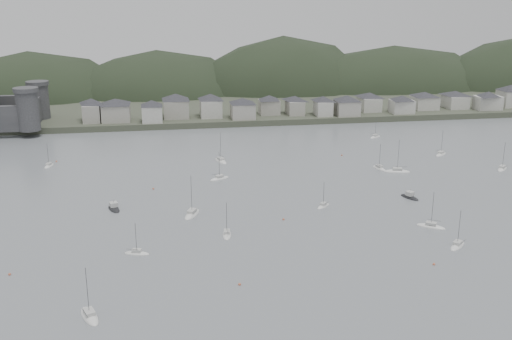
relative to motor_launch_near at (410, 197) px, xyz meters
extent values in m
plane|color=slate|center=(-47.88, -55.07, -0.29)|extent=(900.00, 900.00, 0.00)
cube|color=#383D2D|center=(-47.88, 239.93, 1.21)|extent=(900.00, 250.00, 3.00)
ellipsoid|color=black|center=(-158.75, 216.87, -10.44)|extent=(138.98, 92.48, 81.13)
ellipsoid|color=black|center=(-80.17, 217.79, -10.26)|extent=(132.08, 90.41, 79.74)
ellipsoid|color=black|center=(2.77, 217.86, -12.97)|extent=(133.88, 88.37, 101.41)
ellipsoid|color=black|center=(78.07, 212.84, -10.61)|extent=(165.81, 81.78, 82.55)
cylinder|color=#353538|center=(-139.88, 110.93, 11.71)|extent=(10.00, 10.00, 18.00)
cylinder|color=#353538|center=(-139.88, 138.93, 11.21)|extent=(10.00, 10.00, 17.00)
cube|color=#353538|center=(-139.88, 124.93, 8.71)|extent=(3.50, 30.00, 12.00)
cube|color=#98978B|center=(-112.88, 126.89, 7.00)|extent=(8.34, 12.91, 8.59)
pyramid|color=#25252A|center=(-112.88, 126.89, 12.80)|extent=(15.78, 15.78, 3.01)
cube|color=#98978B|center=(-101.20, 126.25, 6.88)|extent=(13.68, 13.35, 8.36)
pyramid|color=#25252A|center=(-101.20, 126.25, 12.53)|extent=(20.07, 20.07, 2.93)
cube|color=#ADACA2|center=(-83.45, 120.95, 6.74)|extent=(9.78, 10.20, 8.08)
pyramid|color=#25252A|center=(-83.45, 120.95, 12.20)|extent=(14.83, 14.83, 2.83)
cube|color=#98978B|center=(-71.39, 130.57, 7.25)|extent=(12.59, 13.33, 9.09)
pyramid|color=#25252A|center=(-71.39, 130.57, 13.39)|extent=(19.24, 19.24, 3.18)
cube|color=#ADACA2|center=(-53.62, 129.03, 7.14)|extent=(10.74, 12.17, 8.87)
pyramid|color=#25252A|center=(-53.62, 129.03, 13.12)|extent=(17.01, 17.01, 3.10)
cube|color=#98978B|center=(-37.95, 122.46, 6.55)|extent=(11.63, 12.09, 7.69)
pyramid|color=#25252A|center=(-37.95, 122.46, 11.74)|extent=(17.61, 17.61, 2.69)
cube|color=#98978B|center=(-22.62, 131.12, 6.42)|extent=(10.37, 9.35, 7.44)
pyramid|color=#25252A|center=(-22.62, 131.12, 11.45)|extent=(14.65, 14.65, 2.60)
cube|color=#98978B|center=(-9.25, 128.72, 6.32)|extent=(8.24, 12.20, 7.22)
pyramid|color=#25252A|center=(-9.25, 128.72, 11.19)|extent=(15.17, 15.17, 2.53)
cube|color=#ADACA2|center=(4.62, 123.48, 6.44)|extent=(8.06, 10.91, 7.46)
pyramid|color=#25252A|center=(4.62, 123.48, 11.47)|extent=(14.08, 14.08, 2.61)
cube|color=#98978B|center=(16.94, 121.99, 6.54)|extent=(11.73, 11.78, 7.66)
pyramid|color=#25252A|center=(16.94, 121.99, 11.71)|extent=(17.46, 17.46, 2.68)
cube|color=#ADACA2|center=(32.76, 131.84, 6.37)|extent=(10.19, 13.02, 7.33)
pyramid|color=#25252A|center=(32.76, 131.84, 11.32)|extent=(17.23, 17.23, 2.57)
cube|color=#ADACA2|center=(47.67, 122.99, 6.14)|extent=(11.70, 9.81, 6.88)
pyramid|color=#25252A|center=(47.67, 122.99, 10.78)|extent=(15.97, 15.97, 2.41)
cube|color=#ADACA2|center=(64.52, 131.84, 6.20)|extent=(12.83, 12.48, 7.00)
pyramid|color=#25252A|center=(64.52, 131.84, 10.93)|extent=(18.79, 18.79, 2.45)
cube|color=#ADACA2|center=(82.85, 132.35, 6.19)|extent=(11.07, 13.50, 6.97)
pyramid|color=#25252A|center=(82.85, 132.35, 10.89)|extent=(18.25, 18.25, 2.44)
cube|color=#ADACA2|center=(98.14, 124.65, 6.37)|extent=(13.75, 9.12, 7.34)
pyramid|color=#25252A|center=(98.14, 124.65, 11.33)|extent=(16.97, 16.97, 2.57)
cube|color=#ADACA2|center=(115.05, 130.88, 7.23)|extent=(11.37, 11.57, 9.05)
pyramid|color=#25252A|center=(115.05, 130.88, 13.34)|extent=(17.03, 17.03, 3.17)
ellipsoid|color=silver|center=(18.84, 83.45, -0.24)|extent=(7.15, 6.00, 1.43)
cube|color=#B8B9B4|center=(18.84, 83.45, 0.77)|extent=(2.95, 2.73, 0.70)
cylinder|color=#3F3F42|center=(18.84, 83.45, 4.37)|extent=(0.12, 0.12, 8.93)
cylinder|color=#3F3F42|center=(17.79, 84.20, 1.32)|extent=(2.68, 1.94, 0.10)
ellipsoid|color=silver|center=(-4.30, -25.19, -0.24)|extent=(8.28, 7.08, 1.66)
cube|color=#B8B9B4|center=(-4.30, -25.19, 0.89)|extent=(3.43, 3.20, 0.70)
cylinder|color=#3F3F42|center=(-4.30, -25.19, 5.10)|extent=(0.12, 0.12, 10.40)
cylinder|color=#3F3F42|center=(-3.09, -24.31, 1.44)|extent=(3.07, 2.30, 0.10)
ellipsoid|color=silver|center=(-3.32, -39.01, -0.24)|extent=(7.51, 7.31, 1.59)
cube|color=#B8B9B4|center=(-3.32, -39.01, 0.85)|extent=(3.22, 3.18, 0.70)
cylinder|color=#3F3F42|center=(-3.32, -39.01, 4.87)|extent=(0.12, 0.12, 9.93)
cylinder|color=#3F3F42|center=(-2.28, -39.99, 1.40)|extent=(2.66, 2.53, 0.10)
ellipsoid|color=silver|center=(-96.10, -60.25, -0.24)|extent=(5.86, 9.26, 1.77)
cube|color=#B8B9B4|center=(-96.10, -60.25, 0.94)|extent=(2.94, 3.59, 0.70)
cylinder|color=#3F3F42|center=(-96.10, -60.25, 5.43)|extent=(0.12, 0.12, 11.05)
cylinder|color=#3F3F42|center=(-96.68, -61.73, 1.49)|extent=(1.54, 3.74, 0.10)
ellipsoid|color=silver|center=(-71.48, -4.06, -0.24)|extent=(6.78, 10.24, 1.96)
cube|color=#B8B9B4|center=(-71.48, -4.06, 1.04)|extent=(3.34, 4.01, 0.70)
cylinder|color=#3F3F42|center=(-71.48, -4.06, 6.03)|extent=(0.12, 0.12, 12.25)
cylinder|color=#3F3F42|center=(-70.78, -5.68, 1.59)|extent=(1.85, 4.08, 0.10)
ellipsoid|color=silver|center=(-59.50, 30.62, -0.24)|extent=(8.29, 6.12, 1.61)
cube|color=#B8B9B4|center=(-59.50, 30.62, 0.86)|extent=(3.32, 2.91, 0.70)
cylinder|color=#3F3F42|center=(-59.50, 30.62, 4.93)|extent=(0.12, 0.12, 10.06)
cylinder|color=#3F3F42|center=(-60.77, 31.31, 1.41)|extent=(3.22, 1.83, 0.10)
ellipsoid|color=silver|center=(-62.90, -21.55, -0.24)|extent=(3.31, 7.74, 1.50)
cube|color=#B8B9B4|center=(-62.90, -21.55, 0.81)|extent=(1.96, 2.81, 0.70)
cylinder|color=#3F3F42|center=(-62.90, -21.55, 4.60)|extent=(0.12, 0.12, 9.38)
cylinder|color=#3F3F42|center=(-62.73, -22.89, 1.36)|extent=(0.52, 3.36, 0.10)
ellipsoid|color=silver|center=(-123.10, 57.81, -0.24)|extent=(3.92, 7.46, 1.42)
cube|color=#B8B9B4|center=(-123.10, 57.81, 0.77)|extent=(2.12, 2.80, 0.70)
cylinder|color=#3F3F42|center=(-123.10, 57.81, 4.36)|extent=(0.12, 0.12, 8.91)
cylinder|color=#3F3F42|center=(-123.41, 59.05, 1.32)|extent=(0.86, 3.14, 0.10)
ellipsoid|color=silver|center=(7.31, 28.54, -0.24)|extent=(10.20, 5.50, 1.94)
cube|color=#B8B9B4|center=(7.31, 28.54, 1.03)|extent=(3.84, 2.94, 0.70)
cylinder|color=#3F3F42|center=(7.31, 28.54, 5.98)|extent=(0.12, 0.12, 12.16)
cylinder|color=#3F3F42|center=(9.00, 28.99, 1.58)|extent=(4.26, 1.22, 0.10)
ellipsoid|color=silver|center=(2.17, 33.82, -0.24)|extent=(4.36, 8.03, 1.53)
cube|color=#B8B9B4|center=(2.17, 33.82, 0.82)|extent=(2.32, 3.03, 0.70)
cylinder|color=#3F3F42|center=(2.17, 33.82, 4.69)|extent=(0.12, 0.12, 9.57)
cylinder|color=#3F3F42|center=(1.81, 32.49, 1.37)|extent=(0.99, 3.35, 0.10)
ellipsoid|color=silver|center=(48.19, 25.44, -0.24)|extent=(7.76, 7.76, 1.66)
cube|color=#B8B9B4|center=(48.19, 25.44, 0.89)|extent=(3.35, 3.35, 0.70)
cylinder|color=#3F3F42|center=(48.19, 25.44, 5.10)|extent=(0.12, 0.12, 10.39)
cylinder|color=#3F3F42|center=(49.25, 24.38, 1.44)|extent=(2.72, 2.72, 0.10)
ellipsoid|color=silver|center=(-87.24, -30.16, -0.24)|extent=(7.02, 4.02, 1.34)
cube|color=#B8B9B4|center=(-87.24, -30.16, 0.72)|extent=(2.67, 2.10, 0.70)
cylinder|color=#3F3F42|center=(-87.24, -30.16, 4.09)|extent=(0.12, 0.12, 8.36)
cylinder|color=#3F3F42|center=(-88.39, -30.52, 1.27)|extent=(2.91, 0.98, 0.10)
ellipsoid|color=silver|center=(34.83, 49.24, -0.24)|extent=(7.87, 7.34, 1.63)
cube|color=#B8B9B4|center=(34.83, 49.24, 0.87)|extent=(3.33, 3.23, 0.70)
cylinder|color=#3F3F42|center=(34.83, 49.24, 5.01)|extent=(0.12, 0.12, 10.21)
cylinder|color=#3F3F42|center=(33.73, 50.21, 1.42)|extent=(2.83, 2.49, 0.10)
ellipsoid|color=silver|center=(-30.23, -3.54, -0.24)|extent=(6.02, 5.83, 1.27)
cube|color=#B8B9B4|center=(-30.23, -3.54, 0.69)|extent=(2.58, 2.54, 0.70)
cylinder|color=#3F3F42|center=(-30.23, -3.54, 3.87)|extent=(0.12, 0.12, 7.94)
cylinder|color=#3F3F42|center=(-29.40, -4.32, 1.24)|extent=(2.15, 2.03, 0.10)
ellipsoid|color=silver|center=(-56.58, 53.84, -0.24)|extent=(5.60, 9.83, 1.87)
cube|color=#B8B9B4|center=(-56.58, 53.84, 0.99)|extent=(2.93, 3.74, 0.70)
cylinder|color=#3F3F42|center=(-56.58, 53.84, 5.76)|extent=(0.12, 0.12, 11.71)
cylinder|color=#3F3F42|center=(-56.08, 55.46, 1.54)|extent=(1.33, 4.06, 0.10)
ellipsoid|color=black|center=(0.00, 0.00, -0.24)|extent=(5.36, 7.90, 1.64)
cube|color=#B8B9B4|center=(0.00, 0.00, 1.22)|extent=(2.79, 2.87, 1.40)
cylinder|color=#3F3F42|center=(0.00, 0.00, 2.12)|extent=(0.10, 0.10, 1.20)
ellipsoid|color=black|center=(-95.20, 4.76, -0.24)|extent=(5.26, 8.55, 1.77)
cube|color=#B8B9B4|center=(-95.20, 4.76, 1.29)|extent=(2.89, 3.00, 1.40)
cylinder|color=#3F3F42|center=(-95.20, 4.76, 2.19)|extent=(0.10, 0.10, 1.20)
sphere|color=#C36241|center=(-83.12, 22.79, -0.14)|extent=(0.70, 0.70, 0.70)
sphere|color=#C36241|center=(-6.23, 54.60, -0.14)|extent=(0.70, 0.70, 0.70)
sphere|color=#C36241|center=(-116.93, -37.32, -0.14)|extent=(0.70, 0.70, 0.70)
sphere|color=#C36241|center=(-121.29, 64.04, -0.14)|extent=(0.70, 0.70, 0.70)
sphere|color=#C36241|center=(-14.43, -48.56, -0.14)|extent=(0.70, 0.70, 0.70)
sphere|color=#C36241|center=(-44.96, -12.67, -0.14)|extent=(0.70, 0.70, 0.70)
sphere|color=#C36241|center=(-63.39, -51.26, -0.14)|extent=(0.70, 0.70, 0.70)
camera|label=1|loc=(-79.75, -174.46, 64.40)|focal=41.89mm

